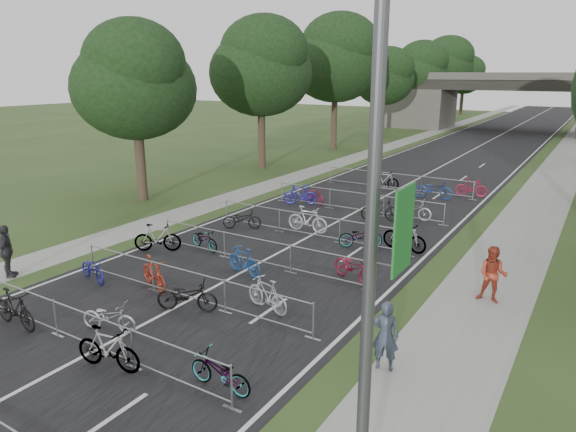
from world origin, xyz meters
name	(u,v)px	position (x,y,z in m)	size (l,w,h in m)	color
road	(481,145)	(0.00, 50.00, 0.01)	(11.00, 140.00, 0.01)	black
sidewalk_right	(571,152)	(8.00, 50.00, 0.01)	(3.00, 140.00, 0.01)	gray
sidewalk_left	(409,140)	(-7.50, 50.00, 0.01)	(2.00, 140.00, 0.01)	gray
lane_markings	(481,145)	(0.00, 50.00, 0.00)	(0.12, 140.00, 0.00)	silver
overpass_bridge	(511,102)	(0.00, 65.00, 3.53)	(31.00, 8.00, 7.05)	#4A4842
lamppost	(371,291)	(8.33, 2.00, 4.28)	(0.61, 0.65, 8.21)	#4C4C51
tree_left_0	(135,84)	(-11.39, 15.93, 6.49)	(6.72, 6.72, 10.25)	#33261C
tree_left_1	(261,69)	(-11.39, 27.93, 7.30)	(7.56, 7.56, 11.53)	#33261C
tree_left_2	(336,60)	(-11.39, 39.93, 8.12)	(8.40, 8.40, 12.81)	#33261C
tree_left_3	(385,78)	(-11.39, 51.93, 6.49)	(6.72, 6.72, 10.25)	#33261C
tree_left_4	(419,70)	(-11.39, 63.93, 7.30)	(7.56, 7.56, 11.53)	#33261C
tree_left_5	(445,65)	(-11.39, 75.93, 8.12)	(8.40, 8.40, 12.81)	#33261C
tree_left_6	(464,76)	(-11.39, 87.93, 6.49)	(6.72, 6.72, 10.25)	#33261C
barrier_row_1	(92,332)	(0.00, 3.60, 0.55)	(9.70, 0.08, 1.10)	#94969B
barrier_row_2	(187,285)	(0.00, 7.20, 0.55)	(9.70, 0.08, 1.10)	#94969B
barrier_row_3	(256,251)	(0.00, 11.00, 0.55)	(9.70, 0.08, 1.10)	#94969B
barrier_row_4	(308,225)	(0.00, 15.00, 0.55)	(9.70, 0.08, 1.10)	#94969B
barrier_row_5	(356,202)	(0.00, 20.00, 0.55)	(9.70, 0.08, 1.10)	#94969B
barrier_row_6	(397,182)	(0.00, 26.00, 0.55)	(9.70, 0.08, 1.10)	#94969B
bike_4	(15,309)	(-2.97, 3.30, 0.57)	(0.53, 1.89, 1.14)	black
bike_5	(109,317)	(-0.50, 4.56, 0.44)	(0.58, 1.67, 0.88)	#9A9BA1
bike_6	(108,349)	(1.05, 3.26, 0.56)	(0.53, 1.86, 1.12)	#94969B
bike_7	(220,373)	(3.93, 4.02, 0.45)	(0.60, 1.72, 0.90)	#94969B
bike_8	(93,269)	(-3.94, 6.70, 0.44)	(0.58, 1.67, 0.88)	navy
bike_9	(154,274)	(-1.60, 7.32, 0.56)	(0.53, 1.86, 1.12)	#9C2C16
bike_10	(187,296)	(0.48, 6.68, 0.50)	(0.67, 1.91, 1.00)	black
bike_11	(267,295)	(2.55, 8.00, 0.53)	(0.50, 1.77, 1.06)	#A1A3A9
bike_12	(158,238)	(-4.30, 10.13, 0.58)	(0.54, 1.92, 1.15)	#94969B
bike_13	(205,239)	(-2.83, 11.32, 0.44)	(0.58, 1.66, 0.87)	#94969B
bike_14	(244,261)	(0.20, 9.97, 0.52)	(0.49, 1.73, 1.04)	navy
bike_15	(354,268)	(3.84, 11.43, 0.53)	(0.70, 2.01, 1.06)	maroon
bike_16	(242,219)	(-3.28, 14.48, 0.47)	(0.62, 1.79, 0.94)	black
bike_17	(308,220)	(-0.39, 15.61, 0.61)	(0.57, 2.01, 1.21)	#B0B0B8
bike_18	(361,237)	(2.53, 14.94, 0.48)	(0.63, 1.81, 0.95)	#94969B
bike_19	(404,237)	(4.22, 15.51, 0.59)	(0.56, 1.97, 1.19)	#94969B
bike_20	(300,195)	(-3.30, 19.88, 0.56)	(0.53, 1.86, 1.12)	#1F1B97
bike_21	(315,195)	(-2.70, 20.52, 0.47)	(0.63, 1.79, 0.94)	maroon
bike_22	(380,210)	(1.72, 19.12, 0.57)	(0.54, 1.91, 1.15)	black
bike_23	(412,209)	(2.95, 20.19, 0.52)	(0.69, 1.97, 1.03)	#A4A4AC
bike_25	(384,180)	(-0.82, 25.97, 0.58)	(0.54, 1.92, 1.15)	#94969B
bike_26	(434,189)	(2.59, 25.09, 0.56)	(0.75, 2.14, 1.13)	navy
bike_27	(471,188)	(4.30, 26.81, 0.54)	(0.51, 1.81, 1.09)	maroon
pedestrian_a	(385,336)	(6.80, 6.85, 0.90)	(0.66, 0.43, 1.81)	#323B4B
pedestrian_b	(493,275)	(8.24, 12.28, 0.92)	(0.89, 0.70, 1.84)	maroon
pedestrian_c	(7,252)	(-6.80, 5.35, 0.96)	(1.13, 0.47, 1.92)	#28292B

